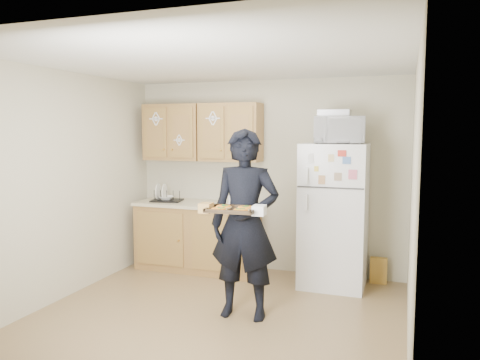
{
  "coord_description": "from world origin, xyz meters",
  "views": [
    {
      "loc": [
        1.74,
        -4.09,
        1.85
      ],
      "look_at": [
        0.12,
        0.45,
        1.34
      ],
      "focal_mm": 35.0,
      "sensor_mm": 36.0,
      "label": 1
    }
  ],
  "objects_px": {
    "microwave": "(339,130)",
    "dish_rack": "(167,195)",
    "baking_tray": "(232,210)",
    "person": "(245,224)",
    "refrigerator": "(334,215)"
  },
  "relations": [
    {
      "from": "refrigerator",
      "to": "dish_rack",
      "type": "height_order",
      "value": "refrigerator"
    },
    {
      "from": "microwave",
      "to": "dish_rack",
      "type": "xyz_separation_m",
      "value": [
        -2.29,
        0.08,
        -0.88
      ]
    },
    {
      "from": "dish_rack",
      "to": "baking_tray",
      "type": "bearing_deg",
      "value": -45.79
    },
    {
      "from": "baking_tray",
      "to": "microwave",
      "type": "relative_size",
      "value": 0.8
    },
    {
      "from": "person",
      "to": "microwave",
      "type": "bearing_deg",
      "value": 54.87
    },
    {
      "from": "microwave",
      "to": "dish_rack",
      "type": "distance_m",
      "value": 2.45
    },
    {
      "from": "refrigerator",
      "to": "microwave",
      "type": "distance_m",
      "value": 1.01
    },
    {
      "from": "refrigerator",
      "to": "dish_rack",
      "type": "distance_m",
      "value": 2.25
    },
    {
      "from": "refrigerator",
      "to": "person",
      "type": "bearing_deg",
      "value": -118.79
    },
    {
      "from": "baking_tray",
      "to": "microwave",
      "type": "bearing_deg",
      "value": 59.58
    },
    {
      "from": "refrigerator",
      "to": "microwave",
      "type": "height_order",
      "value": "microwave"
    },
    {
      "from": "baking_tray",
      "to": "dish_rack",
      "type": "height_order",
      "value": "baking_tray"
    },
    {
      "from": "person",
      "to": "baking_tray",
      "type": "distance_m",
      "value": 0.35
    },
    {
      "from": "baking_tray",
      "to": "dish_rack",
      "type": "relative_size",
      "value": 1.14
    },
    {
      "from": "baking_tray",
      "to": "microwave",
      "type": "xyz_separation_m",
      "value": [
        0.75,
        1.5,
        0.73
      ]
    }
  ]
}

